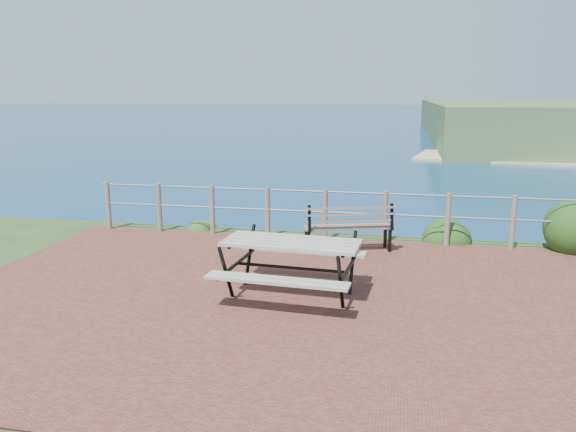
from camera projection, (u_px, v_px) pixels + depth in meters
name	position (u px, v px, depth m)	size (l,w,h in m)	color
ground	(291.00, 301.00, 7.80)	(10.00, 7.00, 0.12)	brown
ocean	(401.00, 102.00, 199.21)	(1200.00, 1200.00, 0.00)	#14567C
safety_railing	(325.00, 212.00, 10.88)	(9.40, 0.10, 1.00)	#6B5B4C
picnic_table	(291.00, 262.00, 7.85)	(1.94, 1.64, 0.80)	#A09B90
park_bench	(348.00, 220.00, 10.11)	(1.64, 0.87, 0.90)	brown
shrub_lip_west	(196.00, 228.00, 11.99)	(0.68, 0.68, 0.38)	#21531F
shrub_lip_east	(450.00, 239.00, 11.08)	(0.84, 0.84, 0.61)	#204314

